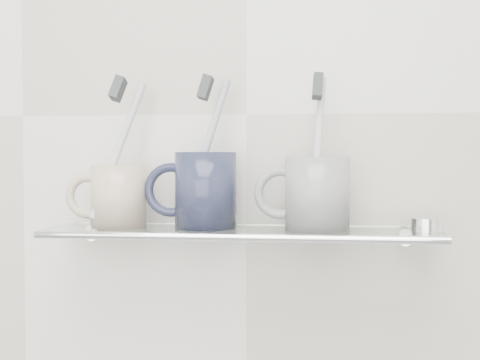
% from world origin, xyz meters
% --- Properties ---
extents(wall_back, '(2.50, 0.00, 2.50)m').
position_xyz_m(wall_back, '(0.00, 1.10, 1.25)').
color(wall_back, silver).
rests_on(wall_back, ground).
extents(shelf_glass, '(0.50, 0.12, 0.01)m').
position_xyz_m(shelf_glass, '(0.00, 1.04, 1.10)').
color(shelf_glass, silver).
rests_on(shelf_glass, wall_back).
extents(shelf_rail, '(0.50, 0.01, 0.01)m').
position_xyz_m(shelf_rail, '(0.00, 0.98, 1.10)').
color(shelf_rail, silver).
rests_on(shelf_rail, shelf_glass).
extents(bracket_left, '(0.02, 0.03, 0.02)m').
position_xyz_m(bracket_left, '(-0.21, 1.09, 1.09)').
color(bracket_left, silver).
rests_on(bracket_left, wall_back).
extents(bracket_right, '(0.02, 0.03, 0.02)m').
position_xyz_m(bracket_right, '(0.21, 1.09, 1.09)').
color(bracket_right, silver).
rests_on(bracket_right, wall_back).
extents(mug_left, '(0.08, 0.08, 0.08)m').
position_xyz_m(mug_left, '(-0.16, 1.04, 1.14)').
color(mug_left, beige).
rests_on(mug_left, shelf_glass).
extents(mug_left_handle, '(0.06, 0.01, 0.06)m').
position_xyz_m(mug_left_handle, '(-0.20, 1.04, 1.14)').
color(mug_left_handle, beige).
rests_on(mug_left_handle, mug_left).
extents(toothbrush_left, '(0.06, 0.06, 0.18)m').
position_xyz_m(toothbrush_left, '(-0.16, 1.04, 1.20)').
color(toothbrush_left, silver).
rests_on(toothbrush_left, mug_left).
extents(bristles_left, '(0.02, 0.03, 0.04)m').
position_xyz_m(bristles_left, '(-0.16, 1.04, 1.28)').
color(bristles_left, '#343639').
rests_on(bristles_left, toothbrush_left).
extents(mug_center, '(0.08, 0.08, 0.10)m').
position_xyz_m(mug_center, '(-0.05, 1.04, 1.15)').
color(mug_center, black).
rests_on(mug_center, shelf_glass).
extents(mug_center_handle, '(0.07, 0.01, 0.07)m').
position_xyz_m(mug_center_handle, '(-0.09, 1.04, 1.15)').
color(mug_center_handle, black).
rests_on(mug_center_handle, mug_center).
extents(toothbrush_center, '(0.06, 0.03, 0.18)m').
position_xyz_m(toothbrush_center, '(-0.05, 1.04, 1.20)').
color(toothbrush_center, '#979CAA').
rests_on(toothbrush_center, mug_center).
extents(bristles_center, '(0.02, 0.03, 0.03)m').
position_xyz_m(bristles_center, '(-0.05, 1.04, 1.28)').
color(bristles_center, '#343639').
rests_on(bristles_center, toothbrush_center).
extents(mug_right, '(0.11, 0.11, 0.09)m').
position_xyz_m(mug_right, '(0.10, 1.04, 1.15)').
color(mug_right, silver).
rests_on(mug_right, shelf_glass).
extents(mug_right_handle, '(0.07, 0.01, 0.07)m').
position_xyz_m(mug_right_handle, '(0.05, 1.04, 1.15)').
color(mug_right_handle, silver).
rests_on(mug_right_handle, mug_right).
extents(toothbrush_right, '(0.02, 0.05, 0.19)m').
position_xyz_m(toothbrush_right, '(0.10, 1.04, 1.20)').
color(toothbrush_right, silver).
rests_on(toothbrush_right, mug_right).
extents(bristles_right, '(0.02, 0.03, 0.03)m').
position_xyz_m(bristles_right, '(0.10, 1.04, 1.28)').
color(bristles_right, '#343639').
rests_on(bristles_right, toothbrush_right).
extents(chrome_cap, '(0.04, 0.04, 0.02)m').
position_xyz_m(chrome_cap, '(0.23, 1.04, 1.11)').
color(chrome_cap, silver).
rests_on(chrome_cap, shelf_glass).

